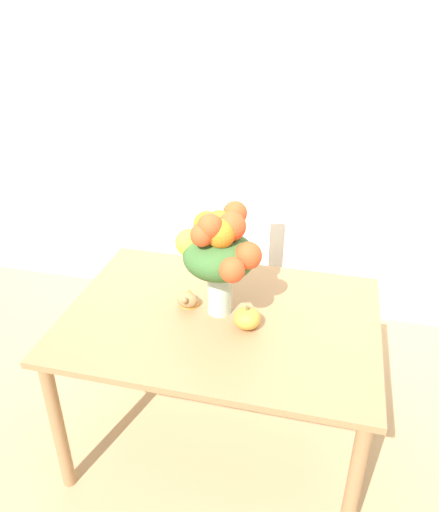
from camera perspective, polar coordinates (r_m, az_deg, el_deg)
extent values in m
plane|color=tan|center=(2.78, 0.13, -19.94)|extent=(12.00, 12.00, 0.00)
cube|color=white|center=(3.19, 5.92, 15.46)|extent=(8.00, 0.06, 2.70)
cube|color=#9E754C|center=(2.26, 0.15, -7.16)|extent=(1.39, 0.98, 0.03)
cylinder|color=#9E754C|center=(2.43, -18.00, -18.03)|extent=(0.06, 0.06, 0.75)
cylinder|color=#9E754C|center=(2.19, 15.05, -24.21)|extent=(0.06, 0.06, 0.75)
cylinder|color=#9E754C|center=(2.99, -9.85, -6.58)|extent=(0.06, 0.06, 0.75)
cylinder|color=#9E754C|center=(2.80, 15.23, -10.08)|extent=(0.06, 0.06, 0.75)
cylinder|color=#B2CCBC|center=(2.21, 0.00, -3.95)|extent=(0.11, 0.11, 0.22)
cylinder|color=silver|center=(2.25, 0.00, -5.37)|extent=(0.10, 0.10, 0.09)
cylinder|color=#38662D|center=(2.19, 0.55, -3.11)|extent=(0.01, 0.01, 0.29)
cylinder|color=#38662D|center=(2.21, 0.30, -2.78)|extent=(0.01, 0.01, 0.29)
cylinder|color=#38662D|center=(2.20, -0.36, -2.81)|extent=(0.01, 0.01, 0.29)
cylinder|color=#38662D|center=(2.18, -0.53, -3.16)|extent=(0.01, 0.00, 0.29)
cylinder|color=#38662D|center=(2.17, 0.04, -3.35)|extent=(0.01, 0.00, 0.29)
ellipsoid|color=#38662D|center=(2.12, 0.00, 0.00)|extent=(0.31, 0.31, 0.19)
sphere|color=#D64C23|center=(2.00, -2.03, 2.42)|extent=(0.10, 0.10, 0.10)
sphere|color=#D64C23|center=(2.03, 3.30, 0.04)|extent=(0.12, 0.12, 0.12)
sphere|color=#D64C23|center=(1.94, 1.46, -1.62)|extent=(0.10, 0.10, 0.10)
sphere|color=#D64C23|center=(2.00, -1.09, 3.43)|extent=(0.11, 0.11, 0.11)
sphere|color=#D64C23|center=(2.05, 1.37, 3.42)|extent=(0.12, 0.12, 0.12)
sphere|color=#AD9E33|center=(2.26, 0.55, 3.32)|extent=(0.09, 0.09, 0.09)
sphere|color=orange|center=(2.16, -1.47, 3.64)|extent=(0.12, 0.12, 0.12)
sphere|color=orange|center=(2.02, 0.17, 2.56)|extent=(0.12, 0.12, 0.12)
sphere|color=yellow|center=(2.11, -0.12, 3.91)|extent=(0.10, 0.10, 0.10)
sphere|color=yellow|center=(2.22, 0.48, 3.31)|extent=(0.10, 0.10, 0.10)
sphere|color=#D64C23|center=(2.14, 1.78, 4.91)|extent=(0.11, 0.11, 0.11)
sphere|color=yellow|center=(2.15, -3.47, 1.53)|extent=(0.12, 0.12, 0.12)
ellipsoid|color=gold|center=(2.16, 3.19, -7.12)|extent=(0.12, 0.12, 0.09)
cylinder|color=brown|center=(2.13, 3.22, -6.03)|extent=(0.02, 0.02, 0.02)
ellipsoid|color=#A87A4C|center=(2.29, -3.71, -5.04)|extent=(0.10, 0.07, 0.08)
cone|color=orange|center=(2.31, -3.52, -4.63)|extent=(0.10, 0.10, 0.08)
sphere|color=#A87A4C|center=(2.24, -4.04, -5.04)|extent=(0.03, 0.03, 0.03)
cube|color=white|center=(3.11, 1.75, -3.05)|extent=(0.47, 0.47, 0.02)
cylinder|color=white|center=(3.11, -1.76, -8.04)|extent=(0.04, 0.04, 0.43)
cylinder|color=white|center=(3.09, 4.56, -8.48)|extent=(0.04, 0.04, 0.43)
cylinder|color=white|center=(3.39, -0.91, -4.58)|extent=(0.04, 0.04, 0.43)
cylinder|color=white|center=(3.37, 4.85, -4.95)|extent=(0.04, 0.04, 0.43)
cube|color=white|center=(3.16, 2.15, 2.57)|extent=(0.40, 0.07, 0.46)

